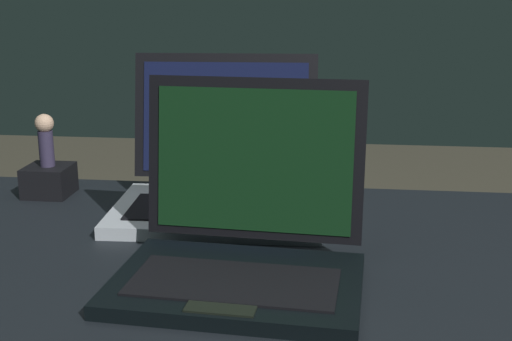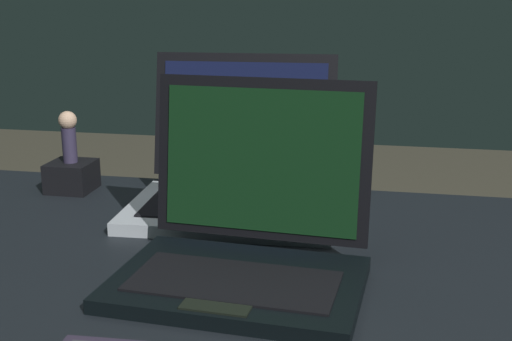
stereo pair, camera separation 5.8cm
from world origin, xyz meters
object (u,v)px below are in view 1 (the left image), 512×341
at_px(figurine, 45,137).
at_px(laptop_rear, 220,181).
at_px(laptop_front, 243,241).
at_px(figurine_stand, 49,180).

bearing_deg(figurine, laptop_rear, -8.42).
bearing_deg(laptop_rear, laptop_front, -74.67).
distance_m(laptop_front, figurine_stand, 0.50).
distance_m(figurine_stand, figurine, 0.08).
distance_m(laptop_rear, figurine_stand, 0.32).
bearing_deg(laptop_front, figurine, 140.88).
bearing_deg(laptop_front, figurine_stand, 140.88).
bearing_deg(figurine_stand, laptop_front, -39.12).
bearing_deg(figurine, figurine_stand, -90.00).
relative_size(figurine_stand, figurine, 0.83).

